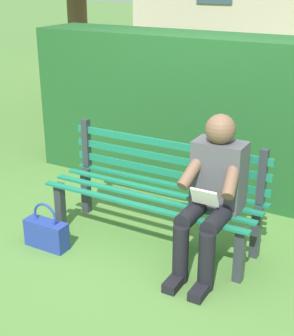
# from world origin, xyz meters

# --- Properties ---
(ground) EXTENTS (60.00, 60.00, 0.00)m
(ground) POSITION_xyz_m (0.00, 0.00, 0.00)
(ground) COLOR #517F38
(park_bench) EXTENTS (1.79, 0.54, 0.89)m
(park_bench) POSITION_xyz_m (0.00, -0.08, 0.45)
(park_bench) COLOR #2D3338
(park_bench) RESTS_ON ground
(person_seated) EXTENTS (0.44, 0.73, 1.18)m
(person_seated) POSITION_xyz_m (-0.54, 0.10, 0.63)
(person_seated) COLOR #4C4C51
(person_seated) RESTS_ON ground
(hedge_backdrop) EXTENTS (4.94, 0.72, 1.62)m
(hedge_backdrop) POSITION_xyz_m (-0.52, -1.32, 0.81)
(hedge_backdrop) COLOR #1E5123
(hedge_backdrop) RESTS_ON ground
(handbag) EXTENTS (0.37, 0.13, 0.40)m
(handbag) POSITION_xyz_m (0.72, 0.50, 0.13)
(handbag) COLOR navy
(handbag) RESTS_ON ground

